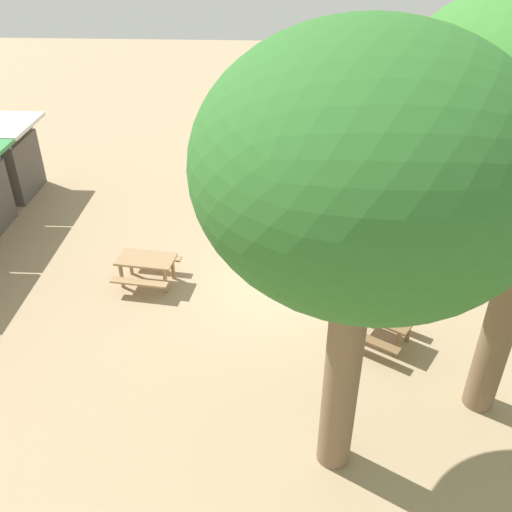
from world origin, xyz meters
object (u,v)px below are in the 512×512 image
(person_handler, at_px, (388,250))
(wooden_bench, at_px, (231,199))
(picnic_table_near, at_px, (380,319))
(picnic_table_far, at_px, (147,264))
(elephant, at_px, (311,252))
(market_stall_white, at_px, (4,163))
(shade_tree_main, at_px, (366,168))

(person_handler, relative_size, wooden_bench, 1.12)
(picnic_table_near, bearing_deg, picnic_table_far, 13.26)
(elephant, height_order, market_stall_white, market_stall_white)
(person_handler, xyz_separation_m, picnic_table_near, (-2.45, 0.49, -0.36))
(picnic_table_far, bearing_deg, wooden_bench, 72.86)
(shade_tree_main, distance_m, picnic_table_far, 8.77)
(elephant, bearing_deg, picnic_table_near, -55.61)
(picnic_table_near, height_order, market_stall_white, market_stall_white)
(picnic_table_far, bearing_deg, market_stall_white, 146.69)
(shade_tree_main, bearing_deg, picnic_table_near, -20.74)
(shade_tree_main, xyz_separation_m, wooden_bench, (9.49, 2.69, -5.34))
(elephant, height_order, person_handler, person_handler)
(market_stall_white, bearing_deg, wooden_bench, -97.17)
(person_handler, relative_size, shade_tree_main, 0.21)
(shade_tree_main, height_order, wooden_bench, shade_tree_main)
(picnic_table_near, bearing_deg, elephant, -25.20)
(person_handler, xyz_separation_m, wooden_bench, (3.69, 4.45, -0.48))
(person_handler, height_order, picnic_table_near, person_handler)
(wooden_bench, distance_m, picnic_table_near, 7.31)
(market_stall_white, bearing_deg, picnic_table_far, -130.74)
(elephant, bearing_deg, shade_tree_main, -85.67)
(wooden_bench, bearing_deg, person_handler, -62.04)
(picnic_table_far, bearing_deg, shade_tree_main, -41.94)
(elephant, relative_size, wooden_bench, 1.36)
(person_handler, bearing_deg, wooden_bench, -40.97)
(picnic_table_near, height_order, picnic_table_far, same)
(shade_tree_main, bearing_deg, person_handler, -16.86)
(elephant, height_order, shade_tree_main, shade_tree_main)
(shade_tree_main, relative_size, wooden_bench, 5.30)
(elephant, distance_m, wooden_bench, 4.48)
(elephant, xyz_separation_m, wooden_bench, (3.75, 2.43, -0.41))
(wooden_bench, bearing_deg, shade_tree_main, -96.51)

